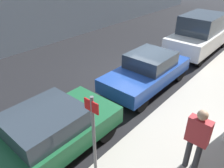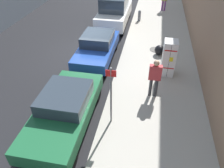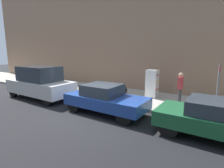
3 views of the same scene
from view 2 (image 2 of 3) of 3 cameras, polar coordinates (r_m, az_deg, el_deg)
The scene contains 11 objects.
ground_plane at distance 13.04m, azimuth -5.85°, elevation 7.65°, with size 80.00×80.00×0.00m, color black.
sidewalk_slab at distance 12.56m, azimuth 11.71°, elevation 6.24°, with size 4.12×44.00×0.17m, color #B2ADA0.
discarded_refrigerator at distance 10.86m, azimuth 14.63°, elevation 6.57°, with size 0.62×0.70×1.77m.
manhole_cover at distance 13.40m, azimuth 11.31°, elevation 8.79°, with size 0.70×0.70×0.02m, color #47443F.
street_sign_post at distance 7.57m, azimuth -0.26°, elevation -2.48°, with size 0.36×0.07×2.40m.
fire_hydrant at distance 17.48m, azimuth 7.17°, elevation 17.36°, with size 0.22×0.22×0.80m.
trash_bag at distance 12.79m, azimuth 12.31°, elevation 8.65°, with size 0.56×0.56×0.56m, color black.
pedestrian_standing_near at distance 9.14m, azimuth 11.13°, elevation 2.09°, with size 0.51×0.24×1.77m.
parked_van_white at distance 16.87m, azimuth 0.65°, elevation 18.64°, with size 2.00×4.85×2.14m.
parked_hatchback_blue at distance 12.19m, azimuth -3.86°, elevation 9.62°, with size 1.79×4.20×1.47m.
parked_sedan_green at distance 8.30m, azimuth -12.21°, elevation -6.36°, with size 1.88×4.52×1.41m.
Camera 2 is at (-3.41, 10.90, 6.30)m, focal length 35.00 mm.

